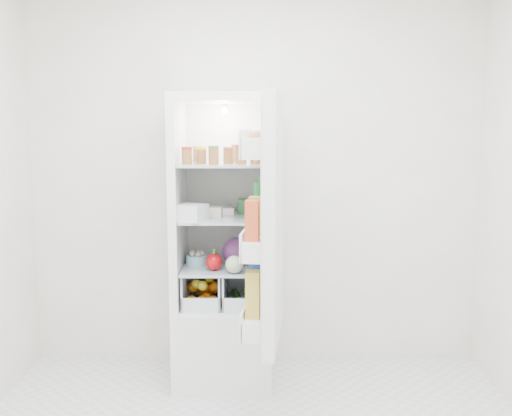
{
  "coord_description": "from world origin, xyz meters",
  "views": [
    {
      "loc": [
        0.02,
        -2.3,
        1.6
      ],
      "look_at": [
        0.01,
        0.95,
        1.14
      ],
      "focal_mm": 40.0,
      "sensor_mm": 36.0,
      "label": 1
    }
  ],
  "objects_px": {
    "red_cabbage": "(236,252)",
    "fridge_door": "(268,226)",
    "refrigerator": "(224,275)",
    "mushroom_bowl": "(197,260)"
  },
  "relations": [
    {
      "from": "red_cabbage",
      "to": "mushroom_bowl",
      "type": "relative_size",
      "value": 1.32
    },
    {
      "from": "refrigerator",
      "to": "mushroom_bowl",
      "type": "bearing_deg",
      "value": -160.44
    },
    {
      "from": "refrigerator",
      "to": "mushroom_bowl",
      "type": "xyz_separation_m",
      "value": [
        -0.17,
        -0.06,
        0.11
      ]
    },
    {
      "from": "refrigerator",
      "to": "red_cabbage",
      "type": "relative_size",
      "value": 10.18
    },
    {
      "from": "refrigerator",
      "to": "fridge_door",
      "type": "distance_m",
      "value": 0.81
    },
    {
      "from": "red_cabbage",
      "to": "fridge_door",
      "type": "bearing_deg",
      "value": -71.44
    },
    {
      "from": "refrigerator",
      "to": "fridge_door",
      "type": "height_order",
      "value": "refrigerator"
    },
    {
      "from": "red_cabbage",
      "to": "refrigerator",
      "type": "bearing_deg",
      "value": 136.84
    },
    {
      "from": "red_cabbage",
      "to": "fridge_door",
      "type": "distance_m",
      "value": 0.64
    },
    {
      "from": "refrigerator",
      "to": "mushroom_bowl",
      "type": "distance_m",
      "value": 0.21
    }
  ]
}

